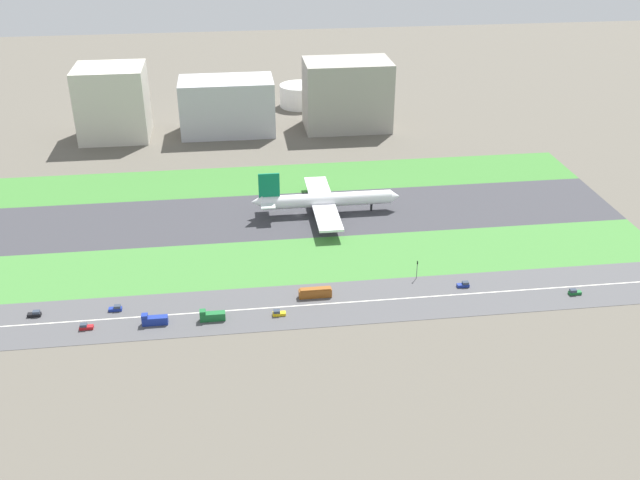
{
  "coord_description": "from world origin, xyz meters",
  "views": [
    {
      "loc": [
        -26.31,
        -280.83,
        134.29
      ],
      "look_at": [
        5.26,
        -36.5,
        6.0
      ],
      "focal_mm": 40.26,
      "sensor_mm": 36.0,
      "label": 1
    }
  ],
  "objects_px": {
    "airliner": "(323,200)",
    "office_tower": "(347,95)",
    "car_2": "(574,292)",
    "bus_0": "(315,293)",
    "traffic_light": "(417,268)",
    "car_5": "(86,327)",
    "fuel_tank_west": "(300,96)",
    "car_1": "(116,308)",
    "hangar_building": "(227,106)",
    "car_3": "(279,313)",
    "truck_0": "(154,320)",
    "car_0": "(35,314)",
    "truck_1": "(212,316)",
    "car_4": "(464,285)",
    "terminal_building": "(113,103)"
  },
  "relations": [
    {
      "from": "airliner",
      "to": "office_tower",
      "type": "xyz_separation_m",
      "value": [
        28.78,
        114.0,
        13.1
      ]
    },
    {
      "from": "airliner",
      "to": "car_2",
      "type": "xyz_separation_m",
      "value": [
        79.2,
        -78.0,
        -5.31
      ]
    },
    {
      "from": "bus_0",
      "to": "traffic_light",
      "type": "xyz_separation_m",
      "value": [
        38.48,
        7.99,
        2.47
      ]
    },
    {
      "from": "car_5",
      "to": "fuel_tank_west",
      "type": "height_order",
      "value": "fuel_tank_west"
    },
    {
      "from": "car_1",
      "to": "bus_0",
      "type": "bearing_deg",
      "value": -0.0
    },
    {
      "from": "hangar_building",
      "to": "bus_0",
      "type": "bearing_deg",
      "value": -81.45
    },
    {
      "from": "car_5",
      "to": "hangar_building",
      "type": "xyz_separation_m",
      "value": [
        49.56,
        192.0,
        14.31
      ]
    },
    {
      "from": "car_5",
      "to": "traffic_light",
      "type": "distance_m",
      "value": 116.84
    },
    {
      "from": "car_3",
      "to": "hangar_building",
      "type": "height_order",
      "value": "hangar_building"
    },
    {
      "from": "fuel_tank_west",
      "to": "truck_0",
      "type": "bearing_deg",
      "value": -107.14
    },
    {
      "from": "bus_0",
      "to": "car_0",
      "type": "height_order",
      "value": "bus_0"
    },
    {
      "from": "airliner",
      "to": "car_3",
      "type": "relative_size",
      "value": 14.77
    },
    {
      "from": "car_5",
      "to": "truck_0",
      "type": "distance_m",
      "value": 22.09
    },
    {
      "from": "truck_1",
      "to": "car_0",
      "type": "bearing_deg",
      "value": -9.6
    },
    {
      "from": "car_2",
      "to": "car_4",
      "type": "height_order",
      "value": "same"
    },
    {
      "from": "bus_0",
      "to": "fuel_tank_west",
      "type": "bearing_deg",
      "value": 85.4
    },
    {
      "from": "car_0",
      "to": "hangar_building",
      "type": "bearing_deg",
      "value": 69.59
    },
    {
      "from": "car_3",
      "to": "car_2",
      "type": "bearing_deg",
      "value": -180.0
    },
    {
      "from": "car_1",
      "to": "car_0",
      "type": "height_order",
      "value": "same"
    },
    {
      "from": "car_3",
      "to": "car_0",
      "type": "relative_size",
      "value": 1.0
    },
    {
      "from": "terminal_building",
      "to": "office_tower",
      "type": "bearing_deg",
      "value": 0.0
    },
    {
      "from": "office_tower",
      "to": "car_4",
      "type": "bearing_deg",
      "value": -85.87
    },
    {
      "from": "traffic_light",
      "to": "terminal_building",
      "type": "xyz_separation_m",
      "value": [
        -127.98,
        174.01,
        15.41
      ]
    },
    {
      "from": "airliner",
      "to": "car_0",
      "type": "xyz_separation_m",
      "value": [
        -107.07,
        -68.0,
        -5.31
      ]
    },
    {
      "from": "terminal_building",
      "to": "office_tower",
      "type": "xyz_separation_m",
      "value": [
        130.25,
        0.0,
        -0.37
      ]
    },
    {
      "from": "car_2",
      "to": "car_5",
      "type": "distance_m",
      "value": 168.09
    },
    {
      "from": "airliner",
      "to": "truck_1",
      "type": "height_order",
      "value": "airliner"
    },
    {
      "from": "bus_0",
      "to": "car_2",
      "type": "bearing_deg",
      "value": -6.26
    },
    {
      "from": "car_4",
      "to": "hangar_building",
      "type": "relative_size",
      "value": 0.08
    },
    {
      "from": "car_4",
      "to": "car_0",
      "type": "relative_size",
      "value": 1.0
    },
    {
      "from": "car_1",
      "to": "traffic_light",
      "type": "distance_m",
      "value": 107.29
    },
    {
      "from": "car_1",
      "to": "truck_1",
      "type": "distance_m",
      "value": 34.02
    },
    {
      "from": "fuel_tank_west",
      "to": "hangar_building",
      "type": "bearing_deg",
      "value": -135.39
    },
    {
      "from": "bus_0",
      "to": "truck_1",
      "type": "distance_m",
      "value": 37.31
    },
    {
      "from": "airliner",
      "to": "car_4",
      "type": "distance_m",
      "value": 80.06
    },
    {
      "from": "fuel_tank_west",
      "to": "bus_0",
      "type": "bearing_deg",
      "value": -94.6
    },
    {
      "from": "airliner",
      "to": "car_1",
      "type": "xyz_separation_m",
      "value": [
        -80.42,
        -68.0,
        -5.31
      ]
    },
    {
      "from": "airliner",
      "to": "bus_0",
      "type": "bearing_deg",
      "value": -99.98
    },
    {
      "from": "car_3",
      "to": "office_tower",
      "type": "relative_size",
      "value": 0.09
    },
    {
      "from": "car_3",
      "to": "terminal_building",
      "type": "bearing_deg",
      "value": -68.46
    },
    {
      "from": "truck_0",
      "to": "car_0",
      "type": "height_order",
      "value": "truck_0"
    },
    {
      "from": "car_0",
      "to": "traffic_light",
      "type": "distance_m",
      "value": 133.86
    },
    {
      "from": "car_0",
      "to": "bus_0",
      "type": "bearing_deg",
      "value": -0.0
    },
    {
      "from": "truck_0",
      "to": "terminal_building",
      "type": "height_order",
      "value": "terminal_building"
    },
    {
      "from": "office_tower",
      "to": "bus_0",
      "type": "bearing_deg",
      "value": -102.62
    },
    {
      "from": "airliner",
      "to": "car_2",
      "type": "relative_size",
      "value": 14.77
    },
    {
      "from": "car_5",
      "to": "car_3",
      "type": "distance_m",
      "value": 63.21
    },
    {
      "from": "car_5",
      "to": "bus_0",
      "type": "bearing_deg",
      "value": -172.59
    },
    {
      "from": "car_0",
      "to": "traffic_light",
      "type": "height_order",
      "value": "traffic_light"
    },
    {
      "from": "car_1",
      "to": "car_0",
      "type": "relative_size",
      "value": 1.0
    }
  ]
}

